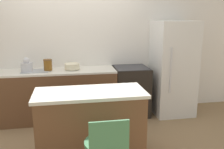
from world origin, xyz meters
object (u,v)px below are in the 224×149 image
(refrigerator, at_px, (173,68))
(mixing_bowl, at_px, (72,66))
(oven_range, at_px, (131,91))
(kettle, at_px, (27,66))

(refrigerator, xyz_separation_m, mixing_bowl, (-1.82, 0.06, 0.09))
(oven_range, bearing_deg, refrigerator, -3.86)
(oven_range, bearing_deg, kettle, 179.77)
(kettle, bearing_deg, oven_range, -0.23)
(oven_range, relative_size, mixing_bowl, 3.52)
(kettle, distance_m, mixing_bowl, 0.75)
(mixing_bowl, bearing_deg, oven_range, -0.39)
(kettle, relative_size, mixing_bowl, 0.91)
(refrigerator, xyz_separation_m, kettle, (-2.57, 0.06, 0.13))
(mixing_bowl, bearing_deg, refrigerator, -1.86)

